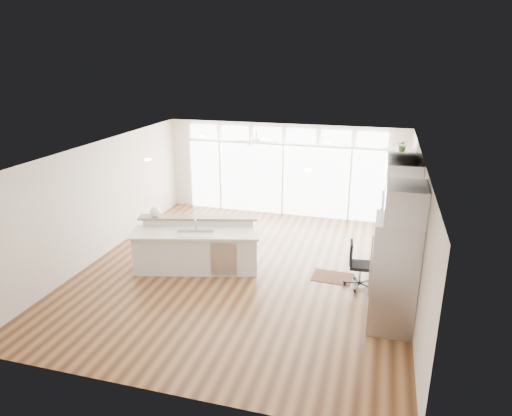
# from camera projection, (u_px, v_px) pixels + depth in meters

# --- Properties ---
(floor) EXTENTS (7.00, 8.00, 0.02)m
(floor) POSITION_uv_depth(u_px,v_px,m) (244.00, 271.00, 10.15)
(floor) COLOR #462915
(floor) RESTS_ON ground
(ceiling) EXTENTS (7.00, 8.00, 0.02)m
(ceiling) POSITION_uv_depth(u_px,v_px,m) (243.00, 151.00, 9.28)
(ceiling) COLOR white
(ceiling) RESTS_ON wall_back
(wall_back) EXTENTS (7.00, 0.04, 2.70)m
(wall_back) POSITION_uv_depth(u_px,v_px,m) (284.00, 170.00, 13.36)
(wall_back) COLOR beige
(wall_back) RESTS_ON floor
(wall_front) EXTENTS (7.00, 0.04, 2.70)m
(wall_front) POSITION_uv_depth(u_px,v_px,m) (155.00, 310.00, 6.07)
(wall_front) COLOR beige
(wall_front) RESTS_ON floor
(wall_left) EXTENTS (0.04, 8.00, 2.70)m
(wall_left) POSITION_uv_depth(u_px,v_px,m) (100.00, 200.00, 10.61)
(wall_left) COLOR beige
(wall_left) RESTS_ON floor
(wall_right) EXTENTS (0.04, 8.00, 2.70)m
(wall_right) POSITION_uv_depth(u_px,v_px,m) (416.00, 230.00, 8.82)
(wall_right) COLOR beige
(wall_right) RESTS_ON floor
(glass_wall) EXTENTS (5.80, 0.06, 2.08)m
(glass_wall) POSITION_uv_depth(u_px,v_px,m) (283.00, 180.00, 13.40)
(glass_wall) COLOR white
(glass_wall) RESTS_ON wall_back
(transom_row) EXTENTS (5.90, 0.06, 0.40)m
(transom_row) POSITION_uv_depth(u_px,v_px,m) (284.00, 135.00, 12.98)
(transom_row) COLOR white
(transom_row) RESTS_ON wall_back
(desk_window) EXTENTS (0.04, 0.85, 0.85)m
(desk_window) POSITION_uv_depth(u_px,v_px,m) (414.00, 215.00, 9.04)
(desk_window) COLOR white
(desk_window) RESTS_ON wall_right
(ceiling_fan) EXTENTS (1.16, 1.16, 0.32)m
(ceiling_fan) POSITION_uv_depth(u_px,v_px,m) (256.00, 138.00, 12.03)
(ceiling_fan) COLOR white
(ceiling_fan) RESTS_ON ceiling
(recessed_lights) EXTENTS (3.40, 3.00, 0.02)m
(recessed_lights) POSITION_uv_depth(u_px,v_px,m) (246.00, 150.00, 9.47)
(recessed_lights) COLOR white
(recessed_lights) RESTS_ON ceiling
(oven_cabinet) EXTENTS (0.64, 1.20, 2.50)m
(oven_cabinet) POSITION_uv_depth(u_px,v_px,m) (397.00, 205.00, 10.58)
(oven_cabinet) COLOR silver
(oven_cabinet) RESTS_ON floor
(desk_nook) EXTENTS (0.72, 1.30, 0.76)m
(desk_nook) POSITION_uv_depth(u_px,v_px,m) (391.00, 266.00, 9.50)
(desk_nook) COLOR silver
(desk_nook) RESTS_ON floor
(upper_cabinets) EXTENTS (0.64, 1.30, 0.64)m
(upper_cabinets) POSITION_uv_depth(u_px,v_px,m) (403.00, 175.00, 8.86)
(upper_cabinets) COLOR silver
(upper_cabinets) RESTS_ON wall_right
(refrigerator) EXTENTS (0.76, 0.90, 2.00)m
(refrigerator) POSITION_uv_depth(u_px,v_px,m) (394.00, 274.00, 7.80)
(refrigerator) COLOR #A7A7AB
(refrigerator) RESTS_ON floor
(fridge_cabinet) EXTENTS (0.64, 0.90, 0.60)m
(fridge_cabinet) POSITION_uv_depth(u_px,v_px,m) (406.00, 203.00, 7.37)
(fridge_cabinet) COLOR silver
(fridge_cabinet) RESTS_ON wall_right
(framed_photos) EXTENTS (0.06, 0.22, 0.80)m
(framed_photos) POSITION_uv_depth(u_px,v_px,m) (412.00, 212.00, 9.66)
(framed_photos) COLOR black
(framed_photos) RESTS_ON wall_right
(kitchen_island) EXTENTS (2.96, 1.72, 1.11)m
(kitchen_island) POSITION_uv_depth(u_px,v_px,m) (196.00, 247.00, 10.02)
(kitchen_island) COLOR silver
(kitchen_island) RESTS_ON floor
(rug) EXTENTS (0.88, 0.66, 0.01)m
(rug) POSITION_uv_depth(u_px,v_px,m) (332.00, 277.00, 9.85)
(rug) COLOR #321A10
(rug) RESTS_ON floor
(office_chair) EXTENTS (0.54, 0.51, 0.97)m
(office_chair) POSITION_uv_depth(u_px,v_px,m) (361.00, 265.00, 9.33)
(office_chair) COLOR black
(office_chair) RESTS_ON floor
(fishbowl) EXTENTS (0.27, 0.27, 0.24)m
(fishbowl) POSITION_uv_depth(u_px,v_px,m) (155.00, 212.00, 10.20)
(fishbowl) COLOR silver
(fishbowl) RESTS_ON kitchen_island
(monitor) EXTENTS (0.12, 0.49, 0.41)m
(monitor) POSITION_uv_depth(u_px,v_px,m) (390.00, 240.00, 9.34)
(monitor) COLOR black
(monitor) RESTS_ON desk_nook
(keyboard) EXTENTS (0.13, 0.29, 0.01)m
(keyboard) POSITION_uv_depth(u_px,v_px,m) (381.00, 248.00, 9.44)
(keyboard) COLOR white
(keyboard) RESTS_ON desk_nook
(potted_plant) EXTENTS (0.28, 0.31, 0.22)m
(potted_plant) POSITION_uv_depth(u_px,v_px,m) (403.00, 147.00, 10.14)
(potted_plant) COLOR #315E28
(potted_plant) RESTS_ON oven_cabinet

